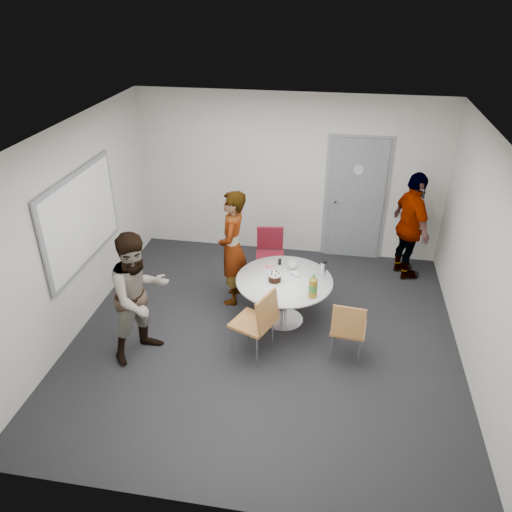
% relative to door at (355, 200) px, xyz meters
% --- Properties ---
extents(floor, '(5.00, 5.00, 0.00)m').
position_rel_door_xyz_m(floor, '(-1.10, -2.48, -1.03)').
color(floor, black).
rests_on(floor, ground).
extents(ceiling, '(5.00, 5.00, 0.00)m').
position_rel_door_xyz_m(ceiling, '(-1.10, -2.48, 1.67)').
color(ceiling, silver).
rests_on(ceiling, wall_back).
extents(wall_back, '(5.00, 0.00, 5.00)m').
position_rel_door_xyz_m(wall_back, '(-1.10, 0.02, 0.32)').
color(wall_back, silver).
rests_on(wall_back, floor).
extents(wall_left, '(0.00, 5.00, 5.00)m').
position_rel_door_xyz_m(wall_left, '(-3.60, -2.48, 0.32)').
color(wall_left, silver).
rests_on(wall_left, floor).
extents(wall_right, '(0.00, 5.00, 5.00)m').
position_rel_door_xyz_m(wall_right, '(1.40, -2.48, 0.32)').
color(wall_right, silver).
rests_on(wall_right, floor).
extents(wall_front, '(5.00, 0.00, 5.00)m').
position_rel_door_xyz_m(wall_front, '(-1.10, -4.98, 0.32)').
color(wall_front, silver).
rests_on(wall_front, floor).
extents(door, '(1.02, 0.17, 2.12)m').
position_rel_door_xyz_m(door, '(0.00, 0.00, 0.00)').
color(door, slate).
rests_on(door, wall_back).
extents(whiteboard, '(0.04, 1.90, 1.25)m').
position_rel_door_xyz_m(whiteboard, '(-3.56, -2.28, 0.42)').
color(whiteboard, gray).
rests_on(whiteboard, wall_left).
extents(table, '(1.29, 1.29, 1.01)m').
position_rel_door_xyz_m(table, '(-0.88, -2.09, -0.43)').
color(table, white).
rests_on(table, floor).
extents(chair_near_left, '(0.62, 0.60, 0.95)m').
position_rel_door_xyz_m(chair_near_left, '(-1.12, -2.88, -0.44)').
color(chair_near_left, brown).
rests_on(chair_near_left, floor).
extents(chair_near_right, '(0.45, 0.48, 0.86)m').
position_rel_door_xyz_m(chair_near_right, '(-0.05, -2.78, -0.50)').
color(chair_near_right, brown).
rests_on(chair_near_right, floor).
extents(chair_far, '(0.48, 0.52, 0.89)m').
position_rel_door_xyz_m(chair_far, '(-1.25, -1.05, -0.48)').
color(chair_far, maroon).
rests_on(chair_far, floor).
extents(person_main, '(0.44, 0.64, 1.71)m').
position_rel_door_xyz_m(person_main, '(-1.70, -1.66, -0.17)').
color(person_main, '#A5C6EA').
rests_on(person_main, floor).
extents(person_left, '(0.99, 1.03, 1.68)m').
position_rel_door_xyz_m(person_left, '(-2.55, -3.02, -0.19)').
color(person_left, white).
rests_on(person_left, floor).
extents(person_right, '(0.75, 1.09, 1.72)m').
position_rel_door_xyz_m(person_right, '(0.85, -0.53, -0.16)').
color(person_right, black).
rests_on(person_right, floor).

